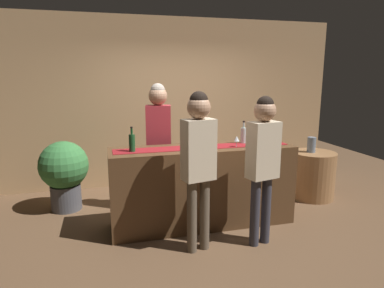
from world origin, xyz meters
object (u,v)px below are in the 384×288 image
(customer_sipping, at_px, (263,155))
(wine_glass_near_customer, at_px, (202,138))
(wine_bottle_green, at_px, (132,143))
(bartender, at_px, (159,133))
(round_side_table, at_px, (313,175))
(vase_on_side_table, at_px, (311,145))
(potted_plant_tall, at_px, (64,171))
(customer_browsing, at_px, (199,154))
(wine_glass_mid_counter, at_px, (237,139))
(wine_bottle_clear, at_px, (243,135))

(customer_sipping, bearing_deg, wine_glass_near_customer, 109.49)
(wine_bottle_green, bearing_deg, customer_sipping, -25.40)
(bartender, height_order, round_side_table, bartender)
(wine_bottle_green, height_order, vase_on_side_table, wine_bottle_green)
(wine_glass_near_customer, relative_size, potted_plant_tall, 0.14)
(customer_sipping, distance_m, customer_browsing, 0.73)
(wine_glass_mid_counter, bearing_deg, wine_glass_near_customer, 156.73)
(wine_glass_near_customer, relative_size, wine_glass_mid_counter, 1.00)
(wine_glass_mid_counter, xyz_separation_m, customer_browsing, (-0.65, -0.53, -0.03))
(wine_bottle_green, xyz_separation_m, wine_bottle_clear, (1.48, 0.12, 0.00))
(wine_bottle_clear, distance_m, potted_plant_tall, 2.60)
(wine_bottle_clear, xyz_separation_m, wine_glass_mid_counter, (-0.18, -0.20, -0.01))
(wine_glass_near_customer, bearing_deg, round_side_table, 12.02)
(round_side_table, bearing_deg, wine_glass_near_customer, -167.98)
(wine_glass_near_customer, height_order, vase_on_side_table, wine_glass_near_customer)
(wine_bottle_green, xyz_separation_m, customer_sipping, (1.38, -0.65, -0.09))
(round_side_table, relative_size, vase_on_side_table, 3.08)
(round_side_table, distance_m, potted_plant_tall, 3.80)
(bartender, height_order, vase_on_side_table, bartender)
(wine_bottle_green, distance_m, potted_plant_tall, 1.46)
(bartender, relative_size, round_side_table, 2.46)
(customer_browsing, bearing_deg, potted_plant_tall, 121.05)
(round_side_table, xyz_separation_m, vase_on_side_table, (-0.05, 0.02, 0.49))
(bartender, xyz_separation_m, round_side_table, (2.45, -0.09, -0.78))
(wine_bottle_clear, distance_m, customer_sipping, 0.79)
(customer_browsing, bearing_deg, vase_on_side_table, 15.14)
(round_side_table, bearing_deg, customer_sipping, -141.91)
(wine_glass_mid_counter, height_order, potted_plant_tall, wine_glass_mid_counter)
(wine_glass_near_customer, distance_m, customer_sipping, 0.89)
(customer_browsing, bearing_deg, bartender, 87.91)
(wine_glass_near_customer, height_order, customer_sipping, customer_sipping)
(round_side_table, bearing_deg, wine_bottle_green, -169.82)
(wine_bottle_clear, height_order, wine_glass_mid_counter, wine_bottle_clear)
(customer_sipping, bearing_deg, wine_bottle_green, 141.28)
(vase_on_side_table, bearing_deg, wine_glass_near_customer, -167.02)
(potted_plant_tall, bearing_deg, wine_bottle_clear, -20.27)
(wine_glass_near_customer, bearing_deg, potted_plant_tall, 153.15)
(customer_browsing, height_order, potted_plant_tall, customer_browsing)
(bartender, height_order, potted_plant_tall, bartender)
(wine_bottle_clear, xyz_separation_m, customer_sipping, (-0.10, -0.78, -0.09))
(wine_glass_mid_counter, relative_size, vase_on_side_table, 0.60)
(wine_bottle_green, distance_m, customer_sipping, 1.53)
(bartender, bearing_deg, wine_glass_near_customer, 143.13)
(vase_on_side_table, xyz_separation_m, potted_plant_tall, (-3.72, 0.46, -0.27))
(wine_glass_near_customer, xyz_separation_m, wine_glass_mid_counter, (0.40, -0.17, 0.00))
(wine_glass_near_customer, height_order, round_side_table, wine_glass_near_customer)
(round_side_table, xyz_separation_m, potted_plant_tall, (-3.77, 0.49, 0.22))
(bartender, relative_size, customer_sipping, 1.06)
(customer_sipping, distance_m, round_side_table, 2.02)
(wine_glass_near_customer, height_order, bartender, bartender)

